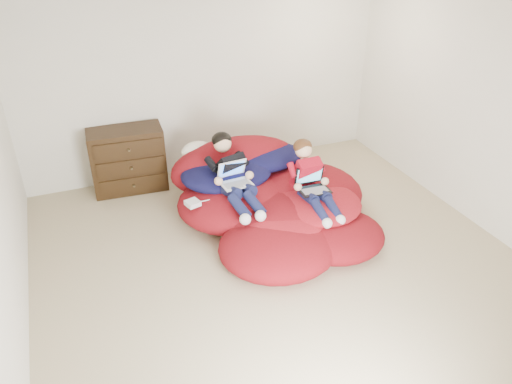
{
  "coord_description": "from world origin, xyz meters",
  "views": [
    {
      "loc": [
        -1.83,
        -3.83,
        3.32
      ],
      "look_at": [
        -0.12,
        0.38,
        0.7
      ],
      "focal_mm": 35.0,
      "sensor_mm": 36.0,
      "label": 1
    }
  ],
  "objects_px": {
    "beanbag_pile": "(271,200)",
    "laptop_white": "(234,177)",
    "older_boy": "(231,171)",
    "laptop_black": "(312,183)",
    "younger_boy": "(311,177)",
    "dresser": "(128,160)"
  },
  "relations": [
    {
      "from": "beanbag_pile",
      "to": "laptop_white",
      "type": "bearing_deg",
      "value": 173.75
    },
    {
      "from": "beanbag_pile",
      "to": "younger_boy",
      "type": "height_order",
      "value": "younger_boy"
    },
    {
      "from": "beanbag_pile",
      "to": "dresser",
      "type": "bearing_deg",
      "value": 136.12
    },
    {
      "from": "dresser",
      "to": "younger_boy",
      "type": "distance_m",
      "value": 2.47
    },
    {
      "from": "dresser",
      "to": "laptop_black",
      "type": "distance_m",
      "value": 2.49
    },
    {
      "from": "dresser",
      "to": "younger_boy",
      "type": "bearing_deg",
      "value": -42.6
    },
    {
      "from": "beanbag_pile",
      "to": "younger_boy",
      "type": "distance_m",
      "value": 0.59
    },
    {
      "from": "younger_boy",
      "to": "laptop_black",
      "type": "relative_size",
      "value": 2.69
    },
    {
      "from": "dresser",
      "to": "older_boy",
      "type": "distance_m",
      "value": 1.61
    },
    {
      "from": "older_boy",
      "to": "laptop_white",
      "type": "height_order",
      "value": "older_boy"
    },
    {
      "from": "beanbag_pile",
      "to": "laptop_black",
      "type": "distance_m",
      "value": 0.57
    },
    {
      "from": "laptop_black",
      "to": "laptop_white",
      "type": "bearing_deg",
      "value": 155.8
    },
    {
      "from": "laptop_white",
      "to": "older_boy",
      "type": "bearing_deg",
      "value": 90.0
    },
    {
      "from": "beanbag_pile",
      "to": "older_boy",
      "type": "bearing_deg",
      "value": 161.17
    },
    {
      "from": "younger_boy",
      "to": "laptop_black",
      "type": "height_order",
      "value": "younger_boy"
    },
    {
      "from": "younger_boy",
      "to": "laptop_white",
      "type": "xyz_separation_m",
      "value": [
        -0.81,
        0.32,
        0.0
      ]
    },
    {
      "from": "beanbag_pile",
      "to": "laptop_white",
      "type": "xyz_separation_m",
      "value": [
        -0.44,
        0.05,
        0.37
      ]
    },
    {
      "from": "older_boy",
      "to": "laptop_black",
      "type": "height_order",
      "value": "older_boy"
    },
    {
      "from": "younger_boy",
      "to": "dresser",
      "type": "bearing_deg",
      "value": 137.4
    },
    {
      "from": "beanbag_pile",
      "to": "laptop_black",
      "type": "bearing_deg",
      "value": -40.77
    },
    {
      "from": "dresser",
      "to": "laptop_white",
      "type": "distance_m",
      "value": 1.69
    },
    {
      "from": "laptop_white",
      "to": "laptop_black",
      "type": "relative_size",
      "value": 1.0
    }
  ]
}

